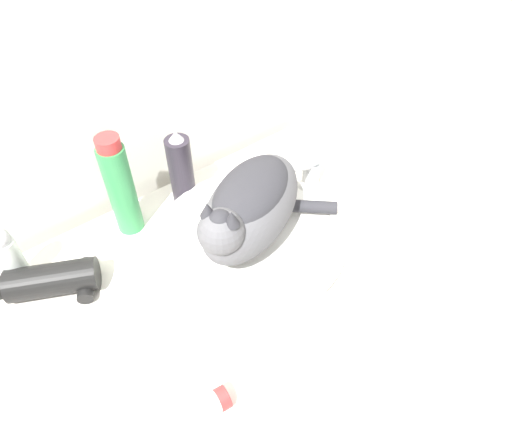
% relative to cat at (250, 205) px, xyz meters
% --- Properties ---
extents(wall_back, '(8.00, 0.05, 2.40)m').
position_rel_cat_xyz_m(wall_back, '(-0.03, 0.35, 0.26)').
color(wall_back, silver).
rests_on(wall_back, ground_plane).
extents(vanity_counter, '(0.92, 0.59, 0.81)m').
position_rel_cat_xyz_m(vanity_counter, '(-0.03, -0.00, -0.54)').
color(vanity_counter, white).
rests_on(vanity_counter, ground_plane).
extents(sink_basin, '(0.41, 0.41, 0.05)m').
position_rel_cat_xyz_m(sink_basin, '(0.01, 0.00, -0.11)').
color(sink_basin, white).
rests_on(sink_basin, vanity_counter).
extents(cat, '(0.36, 0.27, 0.18)m').
position_rel_cat_xyz_m(cat, '(0.00, 0.00, 0.00)').
color(cat, '#56565B').
rests_on(cat, sink_basin).
extents(faucet, '(0.13, 0.06, 0.14)m').
position_rel_cat_xyz_m(faucet, '(0.23, 0.07, -0.07)').
color(faucet, silver).
rests_on(faucet, vanity_counter).
extents(hairspray_can_black, '(0.06, 0.06, 0.20)m').
position_rel_cat_xyz_m(hairspray_can_black, '(-0.03, 0.22, -0.04)').
color(hairspray_can_black, '#28232D').
rests_on(hairspray_can_black, vanity_counter).
extents(shampoo_bottle_tall, '(0.06, 0.06, 0.25)m').
position_rel_cat_xyz_m(shampoo_bottle_tall, '(-0.17, 0.22, -0.02)').
color(shampoo_bottle_tall, '#338C4C').
rests_on(shampoo_bottle_tall, vanity_counter).
extents(deodorant_stick, '(0.05, 0.05, 0.15)m').
position_rel_cat_xyz_m(deodorant_stick, '(-0.42, 0.22, -0.06)').
color(deodorant_stick, silver).
rests_on(deodorant_stick, vanity_counter).
extents(cream_tube, '(0.14, 0.05, 0.04)m').
position_rel_cat_xyz_m(cream_tube, '(-0.29, -0.23, -0.12)').
color(cream_tube, silver).
rests_on(cream_tube, vanity_counter).
extents(hair_dryer, '(0.20, 0.15, 0.07)m').
position_rel_cat_xyz_m(hair_dryer, '(-0.37, 0.15, -0.10)').
color(hair_dryer, black).
rests_on(hair_dryer, vanity_counter).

